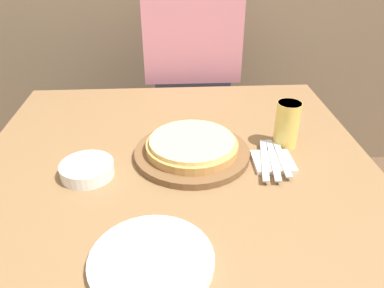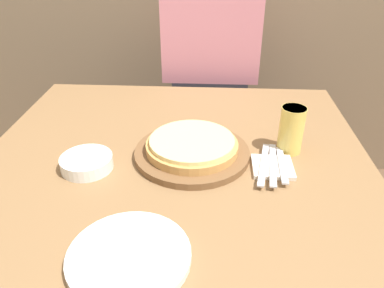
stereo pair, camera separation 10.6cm
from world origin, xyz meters
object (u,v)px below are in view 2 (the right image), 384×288
at_px(side_bowl, 87,163).
at_px(diner_person, 210,93).
at_px(pizza_on_board, 192,149).
at_px(dinner_plate, 129,256).
at_px(fork, 264,164).
at_px(dinner_knife, 273,164).
at_px(beer_glass, 292,128).
at_px(spoon, 282,165).

height_order(side_bowl, diner_person, diner_person).
xyz_separation_m(pizza_on_board, side_bowl, (-0.28, -0.08, -0.01)).
relative_size(pizza_on_board, dinner_plate, 1.33).
relative_size(dinner_plate, side_bowl, 1.76).
xyz_separation_m(dinner_plate, fork, (0.30, 0.34, 0.01)).
height_order(pizza_on_board, dinner_knife, pizza_on_board).
relative_size(fork, dinner_knife, 1.00).
xyz_separation_m(dinner_plate, diner_person, (0.14, 1.11, -0.11)).
xyz_separation_m(dinner_plate, dinner_knife, (0.33, 0.34, 0.01)).
distance_m(beer_glass, dinner_plate, 0.59).
relative_size(dinner_knife, spoon, 1.18).
height_order(beer_glass, fork, beer_glass).
bearing_deg(dinner_plate, pizza_on_board, 75.36).
distance_m(pizza_on_board, spoon, 0.25).
relative_size(dinner_plate, diner_person, 0.19).
relative_size(dinner_plate, spoon, 1.39).
bearing_deg(diner_person, fork, -78.40).
xyz_separation_m(beer_glass, dinner_knife, (-0.06, -0.10, -0.06)).
height_order(beer_glass, side_bowl, beer_glass).
bearing_deg(side_bowl, dinner_plate, -60.17).
bearing_deg(beer_glass, pizza_on_board, -170.85).
relative_size(dinner_knife, diner_person, 0.16).
xyz_separation_m(side_bowl, diner_person, (0.32, 0.79, -0.12)).
height_order(beer_glass, dinner_plate, beer_glass).
xyz_separation_m(side_bowl, fork, (0.48, 0.03, -0.00)).
xyz_separation_m(pizza_on_board, beer_glass, (0.28, 0.05, 0.05)).
bearing_deg(dinner_plate, dinner_knife, 46.21).
distance_m(dinner_plate, dinner_knife, 0.47).
xyz_separation_m(pizza_on_board, spoon, (0.25, -0.05, -0.01)).
height_order(side_bowl, fork, side_bowl).
distance_m(beer_glass, side_bowl, 0.58).
distance_m(side_bowl, diner_person, 0.87).
distance_m(pizza_on_board, fork, 0.21).
bearing_deg(fork, spoon, 0.00).
xyz_separation_m(spoon, diner_person, (-0.21, 0.77, -0.12)).
bearing_deg(dinner_knife, diner_person, 103.37).
height_order(dinner_plate, spoon, dinner_plate).
xyz_separation_m(beer_glass, spoon, (-0.03, -0.10, -0.06)).
bearing_deg(beer_glass, spoon, -109.00).
bearing_deg(spoon, pizza_on_board, 168.04).
xyz_separation_m(dinner_knife, diner_person, (-0.18, 0.77, -0.12)).
bearing_deg(side_bowl, dinner_knife, 2.94).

